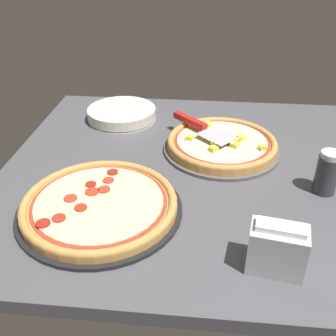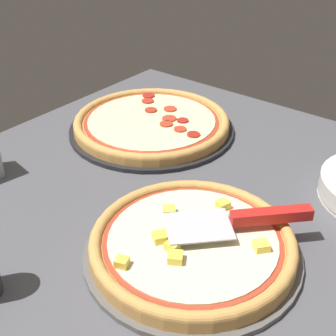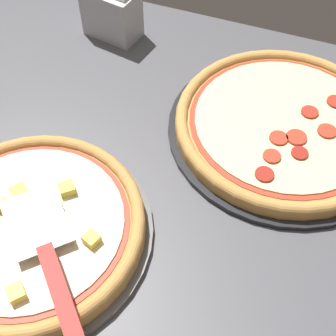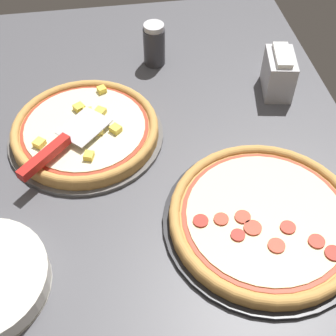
{
  "view_description": "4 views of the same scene",
  "coord_description": "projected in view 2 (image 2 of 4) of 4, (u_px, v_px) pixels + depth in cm",
  "views": [
    {
      "loc": [
        3.24,
        97.23,
        59.36
      ],
      "look_at": [
        12.34,
        6.12,
        3.0
      ],
      "focal_mm": 42.0,
      "sensor_mm": 36.0,
      "label": 1
    },
    {
      "loc": [
        -50.63,
        -43.6,
        53.03
      ],
      "look_at": [
        12.34,
        6.12,
        3.0
      ],
      "focal_mm": 50.0,
      "sensor_mm": 36.0,
      "label": 2
    },
    {
      "loc": [
        28.75,
        -36.03,
        61.38
      ],
      "look_at": [
        12.34,
        6.12,
        3.0
      ],
      "focal_mm": 50.0,
      "sensor_mm": 36.0,
      "label": 3
    },
    {
      "loc": [
        76.68,
        -3.9,
        77.32
      ],
      "look_at": [
        12.34,
        6.12,
        3.0
      ],
      "focal_mm": 50.0,
      "sensor_mm": 36.0,
      "label": 4
    }
  ],
  "objects": [
    {
      "name": "ground_plane",
      "position": [
        153.0,
        229.0,
        0.86
      ],
      "size": [
        120.89,
        102.75,
        3.6
      ],
      "primitive_type": "cube",
      "color": "#4C4C51"
    },
    {
      "name": "serving_spatula",
      "position": [
        253.0,
        218.0,
        0.76
      ],
      "size": [
        21.1,
        20.55,
        2.0
      ],
      "color": "#B7B7BC",
      "rests_on": "pizza_front"
    },
    {
      "name": "pizza_front",
      "position": [
        193.0,
        242.0,
        0.76
      ],
      "size": [
        33.67,
        33.67,
        3.84
      ],
      "color": "#C68E47",
      "rests_on": "pizza_pan_front"
    },
    {
      "name": "pizza_pan_front",
      "position": [
        192.0,
        252.0,
        0.77
      ],
      "size": [
        35.82,
        35.82,
        1.0
      ],
      "primitive_type": "cylinder",
      "color": "#565451",
      "rests_on": "ground_plane"
    },
    {
      "name": "pizza_pan_back",
      "position": [
        152.0,
        129.0,
        1.15
      ],
      "size": [
        40.18,
        40.18,
        1.0
      ],
      "primitive_type": "cylinder",
      "color": "black",
      "rests_on": "ground_plane"
    },
    {
      "name": "pizza_back",
      "position": [
        152.0,
        122.0,
        1.14
      ],
      "size": [
        37.77,
        37.77,
        2.75
      ],
      "color": "#C68E47",
      "rests_on": "pizza_pan_back"
    }
  ]
}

